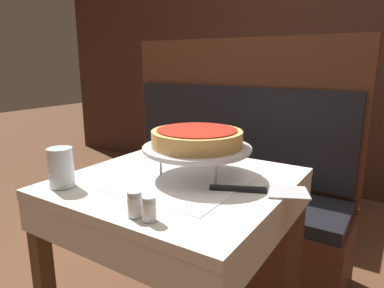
# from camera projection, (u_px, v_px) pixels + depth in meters

# --- Properties ---
(dining_table_front) EXTENTS (0.70, 0.70, 0.73)m
(dining_table_front) POSITION_uv_depth(u_px,v_px,m) (178.00, 205.00, 1.15)
(dining_table_front) COLOR beige
(dining_table_front) RESTS_ON ground_plane
(dining_table_rear) EXTENTS (0.73, 0.73, 0.74)m
(dining_table_rear) POSITION_uv_depth(u_px,v_px,m) (262.00, 126.00, 2.58)
(dining_table_rear) COLOR red
(dining_table_rear) RESTS_ON ground_plane
(booth_bench) EXTENTS (1.33, 0.45, 1.23)m
(booth_bench) POSITION_uv_depth(u_px,v_px,m) (224.00, 200.00, 1.90)
(booth_bench) COLOR #4C2819
(booth_bench) RESTS_ON ground_plane
(back_wall_panel) EXTENTS (6.00, 0.04, 2.40)m
(back_wall_panel) POSITION_uv_depth(u_px,v_px,m) (328.00, 49.00, 2.76)
(back_wall_panel) COLOR #3D2319
(back_wall_panel) RESTS_ON ground_plane
(pizza_pan_stand) EXTENTS (0.36, 0.36, 0.10)m
(pizza_pan_stand) POSITION_uv_depth(u_px,v_px,m) (197.00, 149.00, 1.12)
(pizza_pan_stand) COLOR #ADADB2
(pizza_pan_stand) RESTS_ON dining_table_front
(deep_dish_pizza) EXTENTS (0.30, 0.30, 0.06)m
(deep_dish_pizza) POSITION_uv_depth(u_px,v_px,m) (197.00, 138.00, 1.12)
(deep_dish_pizza) COLOR tan
(deep_dish_pizza) RESTS_ON pizza_pan_stand
(pizza_server) EXTENTS (0.28, 0.17, 0.01)m
(pizza_server) POSITION_uv_depth(u_px,v_px,m) (264.00, 190.00, 1.00)
(pizza_server) COLOR #BCBCC1
(pizza_server) RESTS_ON dining_table_front
(water_glass_near) EXTENTS (0.08, 0.08, 0.12)m
(water_glass_near) POSITION_uv_depth(u_px,v_px,m) (61.00, 167.00, 1.03)
(water_glass_near) COLOR silver
(water_glass_near) RESTS_ON dining_table_front
(salt_shaker) EXTENTS (0.04, 0.04, 0.06)m
(salt_shaker) POSITION_uv_depth(u_px,v_px,m) (135.00, 204.00, 0.84)
(salt_shaker) COLOR silver
(salt_shaker) RESTS_ON dining_table_front
(pepper_shaker) EXTENTS (0.04, 0.04, 0.06)m
(pepper_shaker) POSITION_uv_depth(u_px,v_px,m) (149.00, 209.00, 0.81)
(pepper_shaker) COLOR silver
(pepper_shaker) RESTS_ON dining_table_front
(condiment_caddy) EXTENTS (0.12, 0.12, 0.18)m
(condiment_caddy) POSITION_uv_depth(u_px,v_px,m) (270.00, 105.00, 2.60)
(condiment_caddy) COLOR black
(condiment_caddy) RESTS_ON dining_table_rear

